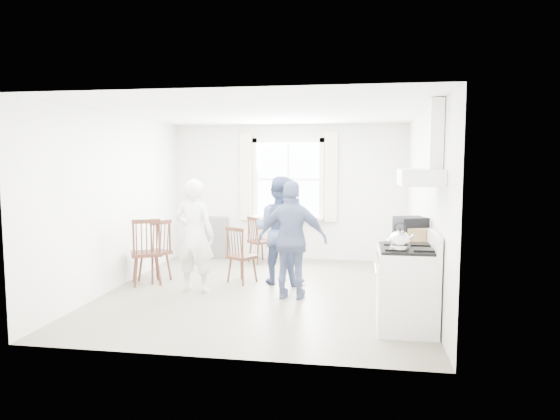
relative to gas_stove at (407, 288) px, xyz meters
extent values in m
cube|color=gray|center=(-1.91, 1.35, -0.49)|extent=(4.62, 5.12, 0.02)
cube|color=silver|center=(-1.91, 3.87, 0.82)|extent=(4.62, 0.04, 2.64)
cube|color=silver|center=(-1.91, -1.17, 0.82)|extent=(4.62, 0.04, 2.64)
cube|color=silver|center=(-4.18, 1.35, 0.82)|extent=(0.04, 5.12, 2.64)
cube|color=silver|center=(0.36, 1.35, 0.82)|extent=(0.04, 5.12, 2.64)
cube|color=white|center=(-1.91, 1.35, 2.13)|extent=(4.62, 5.12, 0.02)
cube|color=white|center=(-1.91, 3.83, 1.07)|extent=(1.20, 0.02, 1.40)
cube|color=white|center=(-1.91, 3.80, 1.81)|extent=(1.38, 0.09, 0.09)
cube|color=white|center=(-1.91, 3.80, 0.32)|extent=(1.38, 0.09, 0.09)
cube|color=white|center=(-2.56, 3.80, 1.07)|extent=(0.09, 0.09, 1.58)
cube|color=white|center=(-1.27, 3.80, 1.07)|extent=(0.09, 0.09, 1.58)
cube|color=white|center=(-1.91, 3.73, 0.34)|extent=(1.38, 0.24, 0.06)
cube|color=white|center=(-2.73, 3.79, 1.12)|extent=(0.24, 0.05, 1.70)
cube|color=white|center=(-1.09, 3.79, 1.12)|extent=(0.24, 0.05, 1.70)
cube|color=white|center=(0.11, 0.00, 1.26)|extent=(0.45, 0.76, 0.18)
cube|color=white|center=(0.26, 0.00, 1.73)|extent=(0.14, 0.30, 0.76)
cube|color=slate|center=(-3.31, 3.68, -0.08)|extent=(0.40, 0.30, 0.80)
cube|color=white|center=(-0.01, 0.00, -0.02)|extent=(0.65, 0.76, 0.92)
cube|color=black|center=(-0.01, 0.00, 0.45)|extent=(0.61, 0.72, 0.03)
cube|color=white|center=(0.29, 0.00, 0.54)|extent=(0.06, 0.76, 0.20)
cylinder|color=silver|center=(-0.35, 0.00, 0.22)|extent=(0.02, 0.61, 0.02)
sphere|color=silver|center=(-0.11, -0.19, 0.57)|extent=(0.22, 0.22, 0.22)
cylinder|color=silver|center=(-0.11, -0.19, 0.51)|extent=(0.20, 0.20, 0.04)
torus|color=black|center=(-0.11, -0.19, 0.71)|extent=(0.13, 0.07, 0.14)
cube|color=white|center=(0.07, 0.70, -0.03)|extent=(0.50, 0.55, 0.90)
cube|color=black|center=(0.09, 0.70, 0.50)|extent=(0.44, 0.42, 0.17)
cube|color=black|center=(0.09, 0.70, 0.66)|extent=(0.44, 0.42, 0.15)
cube|color=tan|center=(0.14, 0.59, 0.51)|extent=(0.35, 0.29, 0.19)
cube|color=#3F1E14|center=(-3.81, 1.51, -0.01)|extent=(0.59, 0.58, 0.05)
cube|color=#3F1E14|center=(-3.72, 1.34, 0.28)|extent=(0.40, 0.25, 0.57)
cylinder|color=#3F1E14|center=(-3.81, 1.51, -0.26)|extent=(0.04, 0.04, 0.45)
cube|color=#3F1E14|center=(-2.36, 1.83, -0.07)|extent=(0.51, 0.51, 0.05)
cube|color=#3F1E14|center=(-2.44, 1.69, 0.17)|extent=(0.34, 0.23, 0.49)
cylinder|color=#3F1E14|center=(-2.36, 1.83, -0.29)|extent=(0.03, 0.03, 0.39)
cube|color=#3F1E14|center=(-3.77, 1.73, -0.03)|extent=(0.55, 0.56, 0.05)
cube|color=#3F1E14|center=(-3.61, 1.64, 0.24)|extent=(0.25, 0.38, 0.54)
cylinder|color=#3F1E14|center=(-3.77, 1.73, -0.27)|extent=(0.04, 0.04, 0.43)
imported|color=white|center=(-2.91, 1.19, 0.34)|extent=(0.67, 0.67, 1.66)
imported|color=#3F4E76|center=(-1.77, 1.88, 0.35)|extent=(0.94, 0.94, 1.68)
imported|color=navy|center=(-1.46, 1.07, 0.34)|extent=(0.97, 0.97, 1.65)
imported|color=#316F33|center=(-1.74, 3.71, 0.52)|extent=(0.17, 0.17, 0.30)
cube|color=#3F1E14|center=(-2.37, 3.34, -0.08)|extent=(0.52, 0.52, 0.04)
cube|color=#3F1E14|center=(-2.49, 3.23, 0.16)|extent=(0.28, 0.30, 0.48)
cylinder|color=#3F1E14|center=(-2.37, 3.34, -0.29)|extent=(0.03, 0.03, 0.38)
camera|label=1|loc=(-0.55, -5.70, 1.46)|focal=32.00mm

